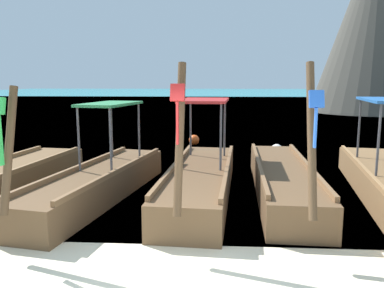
% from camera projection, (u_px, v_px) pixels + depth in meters
% --- Properties ---
extents(sea_water, '(120.00, 120.00, 0.00)m').
position_uv_depth(sea_water, '(213.00, 96.00, 65.26)').
color(sea_water, teal).
rests_on(sea_water, ground).
extents(longtail_boat_green_ribbon, '(2.01, 5.68, 2.50)m').
position_uv_depth(longtail_boat_green_ribbon, '(99.00, 182.00, 8.53)').
color(longtail_boat_green_ribbon, brown).
rests_on(longtail_boat_green_ribbon, ground).
extents(longtail_boat_red_ribbon, '(1.64, 6.02, 2.84)m').
position_uv_depth(longtail_boat_red_ribbon, '(201.00, 179.00, 8.72)').
color(longtail_boat_red_ribbon, brown).
rests_on(longtail_boat_red_ribbon, ground).
extents(longtail_boat_blue_ribbon, '(1.42, 6.39, 2.85)m').
position_uv_depth(longtail_boat_blue_ribbon, '(282.00, 180.00, 8.85)').
color(longtail_boat_blue_ribbon, brown).
rests_on(longtail_boat_blue_ribbon, ground).
extents(karst_rock, '(11.64, 10.00, 15.54)m').
position_uv_depth(karst_rock, '(381.00, 20.00, 31.38)').
color(karst_rock, '#47443D').
rests_on(karst_rock, ground).
extents(mooring_buoy_near, '(0.42, 0.42, 0.42)m').
position_uv_depth(mooring_buoy_near, '(194.00, 140.00, 15.62)').
color(mooring_buoy_near, '#EA5119').
rests_on(mooring_buoy_near, sea_water).
extents(mooring_buoy_far, '(0.42, 0.42, 0.42)m').
position_uv_depth(mooring_buoy_far, '(277.00, 150.00, 13.34)').
color(mooring_buoy_far, white).
rests_on(mooring_buoy_far, sea_water).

